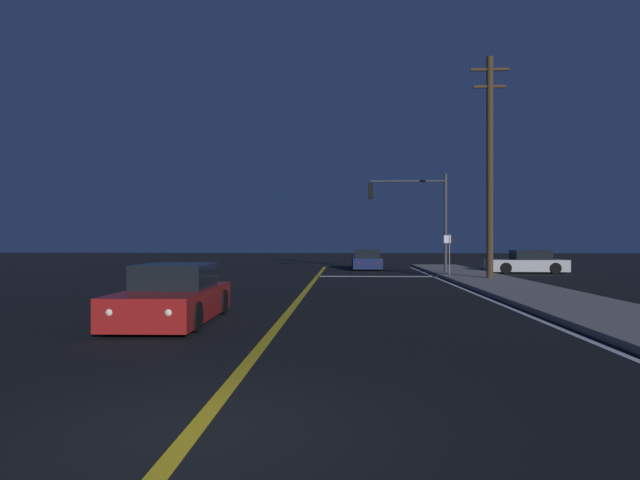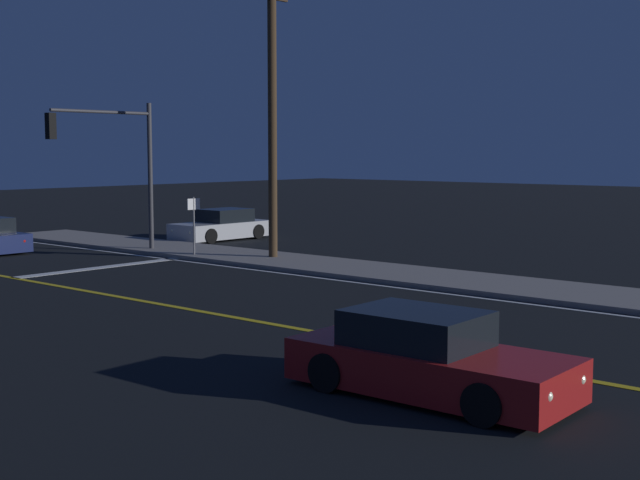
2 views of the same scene
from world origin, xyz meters
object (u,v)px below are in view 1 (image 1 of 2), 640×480
car_distant_tail_silver (527,263)px  car_far_approaching_red (173,297)px  utility_pole_right (490,165)px  street_sign_corner (449,248)px  car_following_oncoming_navy (367,261)px  traffic_signal_near_right (417,207)px

car_distant_tail_silver → car_far_approaching_red: bearing=145.5°
utility_pole_right → street_sign_corner: bearing=118.4°
street_sign_corner → utility_pole_right: bearing=-61.6°
utility_pole_right → car_distant_tail_silver: bearing=60.3°
car_following_oncoming_navy → utility_pole_right: utility_pole_right is taller
car_following_oncoming_navy → car_far_approaching_red: bearing=-102.3°
car_far_approaching_red → utility_pole_right: (10.74, 13.62, 4.86)m
car_far_approaching_red → car_following_oncoming_navy: (5.38, 24.00, -0.00)m
utility_pole_right → street_sign_corner: utility_pole_right is taller
car_distant_tail_silver → car_far_approaching_red: same height
car_following_oncoming_navy → street_sign_corner: bearing=-62.8°
car_following_oncoming_navy → traffic_signal_near_right: (2.64, -4.98, 3.23)m
car_far_approaching_red → traffic_signal_near_right: 20.88m
car_following_oncoming_navy → street_sign_corner: (3.96, -7.78, 0.92)m
car_distant_tail_silver → car_far_approaching_red: size_ratio=0.98×
car_following_oncoming_navy → traffic_signal_near_right: size_ratio=0.80×
traffic_signal_near_right → street_sign_corner: traffic_signal_near_right is taller
car_far_approaching_red → traffic_signal_near_right: (8.02, 19.01, 3.23)m
car_far_approaching_red → traffic_signal_near_right: traffic_signal_near_right is taller
car_distant_tail_silver → car_following_oncoming_navy: 9.90m
traffic_signal_near_right → car_distant_tail_silver: bearing=-168.0°
car_distant_tail_silver → street_sign_corner: (-5.28, -4.21, 0.92)m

